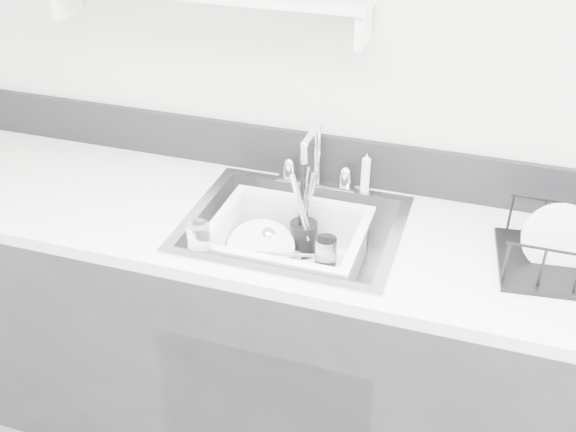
% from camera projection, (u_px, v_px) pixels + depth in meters
% --- Properties ---
extents(room_shell, '(3.50, 3.00, 2.60)m').
position_uv_depth(room_shell, '(124.00, 66.00, 0.96)').
color(room_shell, silver).
rests_on(room_shell, ground).
extents(counter_run, '(3.20, 0.62, 0.92)m').
position_uv_depth(counter_run, '(293.00, 339.00, 2.26)').
color(counter_run, black).
rests_on(counter_run, ground).
extents(backsplash, '(3.20, 0.02, 0.16)m').
position_uv_depth(backsplash, '(321.00, 157.00, 2.21)').
color(backsplash, black).
rests_on(backsplash, counter_run).
extents(sink, '(0.64, 0.52, 0.20)m').
position_uv_depth(sink, '(293.00, 249.00, 2.06)').
color(sink, silver).
rests_on(sink, counter_run).
extents(faucet, '(0.26, 0.18, 0.23)m').
position_uv_depth(faucet, '(316.00, 170.00, 2.18)').
color(faucet, silver).
rests_on(faucet, counter_run).
extents(side_sprayer, '(0.03, 0.03, 0.14)m').
position_uv_depth(side_sprayer, '(366.00, 173.00, 2.14)').
color(side_sprayer, white).
rests_on(side_sprayer, counter_run).
extents(wash_tub, '(0.48, 0.40, 0.18)m').
position_uv_depth(wash_tub, '(288.00, 249.00, 2.04)').
color(wash_tub, white).
rests_on(wash_tub, sink).
extents(plate_stack, '(0.26, 0.25, 0.10)m').
position_uv_depth(plate_stack, '(264.00, 256.00, 2.09)').
color(plate_stack, white).
rests_on(plate_stack, wash_tub).
extents(utensil_cup, '(0.09, 0.09, 0.29)m').
position_uv_depth(utensil_cup, '(303.00, 236.00, 2.12)').
color(utensil_cup, black).
rests_on(utensil_cup, wash_tub).
extents(ladle, '(0.22, 0.27, 0.08)m').
position_uv_depth(ladle, '(273.00, 254.00, 2.08)').
color(ladle, silver).
rests_on(ladle, wash_tub).
extents(tumbler_in_tub, '(0.07, 0.07, 0.10)m').
position_uv_depth(tumbler_in_tub, '(326.00, 252.00, 2.07)').
color(tumbler_in_tub, white).
rests_on(tumbler_in_tub, wash_tub).
extents(tumbler_counter, '(0.08, 0.08, 0.09)m').
position_uv_depth(tumbler_counter, '(199.00, 238.00, 1.87)').
color(tumbler_counter, white).
rests_on(tumbler_counter, counter_run).
extents(bowl_small, '(0.15, 0.15, 0.04)m').
position_uv_depth(bowl_small, '(311.00, 281.00, 2.00)').
color(bowl_small, white).
rests_on(bowl_small, wash_tub).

